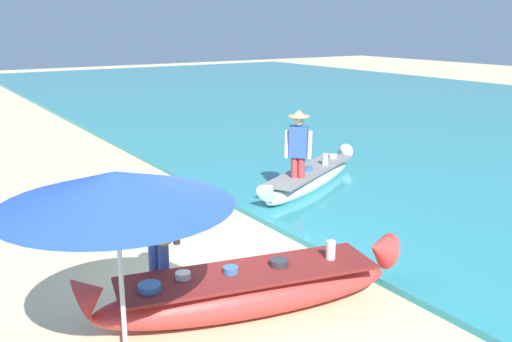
{
  "coord_description": "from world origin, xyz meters",
  "views": [
    {
      "loc": [
        -3.55,
        -6.46,
        3.5
      ],
      "look_at": [
        1.81,
        1.85,
        0.9
      ],
      "focal_mm": 39.75,
      "sensor_mm": 36.0,
      "label": 1
    }
  ],
  "objects": [
    {
      "name": "ground_plane",
      "position": [
        0.0,
        0.0,
        0.0
      ],
      "size": [
        80.0,
        80.0,
        0.0
      ],
      "primitive_type": "plane",
      "color": "beige"
    },
    {
      "name": "person_vendor_hatted",
      "position": [
        3.14,
        2.36,
        1.07
      ],
      "size": [
        0.54,
        0.53,
        1.84
      ],
      "color": "#B2383D",
      "rests_on": "ground"
    },
    {
      "name": "boat_red_foreground",
      "position": [
        -0.18,
        -1.06,
        0.31
      ],
      "size": [
        4.13,
        1.62,
        0.87
      ],
      "color": "red",
      "rests_on": "ground"
    },
    {
      "name": "sea",
      "position": [
        13.73,
        8.0,
        0.05
      ],
      "size": [
        24.0,
        56.0,
        0.1
      ],
      "primitive_type": "cube",
      "color": "teal",
      "rests_on": "ground"
    },
    {
      "name": "patio_umbrella_large",
      "position": [
        -1.89,
        -1.43,
        1.97
      ],
      "size": [
        2.27,
        2.27,
        2.15
      ],
      "color": "#B7B7BC",
      "rests_on": "ground"
    },
    {
      "name": "boat_white_midground",
      "position": [
        3.81,
        2.77,
        0.26
      ],
      "size": [
        3.87,
        2.34,
        0.72
      ],
      "color": "white",
      "rests_on": "ground"
    },
    {
      "name": "person_tourist_customer",
      "position": [
        -1.02,
        -0.3,
        0.95
      ],
      "size": [
        0.46,
        0.57,
        1.68
      ],
      "color": "#3D5BA8",
      "rests_on": "ground"
    }
  ]
}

